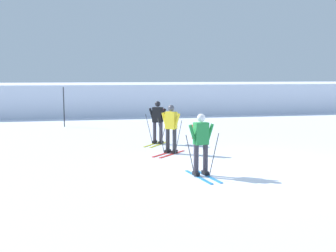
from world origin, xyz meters
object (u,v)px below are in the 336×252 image
(skier_black, at_px, (158,120))
(skier_yellow, at_px, (171,128))
(skier_green, at_px, (201,141))
(trail_marker_pole, at_px, (64,107))

(skier_black, relative_size, skier_yellow, 1.00)
(skier_green, xyz_separation_m, trail_marker_pole, (-4.13, 11.75, 0.09))
(skier_green, height_order, skier_yellow, same)
(skier_green, bearing_deg, skier_yellow, 92.26)
(skier_black, height_order, trail_marker_pole, trail_marker_pole)
(skier_green, height_order, trail_marker_pole, trail_marker_pole)
(skier_black, height_order, skier_yellow, same)
(skier_black, distance_m, trail_marker_pole, 7.45)
(skier_green, relative_size, skier_black, 1.00)
(skier_black, bearing_deg, skier_yellow, -87.60)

